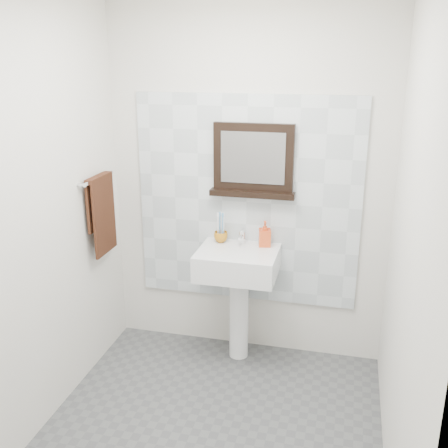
# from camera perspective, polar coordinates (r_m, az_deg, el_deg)

# --- Properties ---
(floor) EXTENTS (2.00, 2.20, 0.01)m
(floor) POSITION_cam_1_polar(r_m,az_deg,el_deg) (3.33, -1.79, -22.26)
(floor) COLOR #535557
(floor) RESTS_ON ground
(back_wall) EXTENTS (2.00, 0.01, 2.50)m
(back_wall) POSITION_cam_1_polar(r_m,az_deg,el_deg) (3.72, 2.54, 3.98)
(back_wall) COLOR silver
(back_wall) RESTS_ON ground
(front_wall) EXTENTS (2.00, 0.01, 2.50)m
(front_wall) POSITION_cam_1_polar(r_m,az_deg,el_deg) (1.76, -12.01, -13.28)
(front_wall) COLOR silver
(front_wall) RESTS_ON ground
(left_wall) EXTENTS (0.01, 2.20, 2.50)m
(left_wall) POSITION_cam_1_polar(r_m,az_deg,el_deg) (3.11, -20.10, 0.01)
(left_wall) COLOR silver
(left_wall) RESTS_ON ground
(right_wall) EXTENTS (0.01, 2.20, 2.50)m
(right_wall) POSITION_cam_1_polar(r_m,az_deg,el_deg) (2.62, 19.54, -3.21)
(right_wall) COLOR silver
(right_wall) RESTS_ON ground
(splashback) EXTENTS (1.60, 0.02, 1.50)m
(splashback) POSITION_cam_1_polar(r_m,az_deg,el_deg) (3.74, 2.48, 2.45)
(splashback) COLOR silver
(splashback) RESTS_ON back_wall
(pedestal_sink) EXTENTS (0.55, 0.44, 0.96)m
(pedestal_sink) POSITION_cam_1_polar(r_m,az_deg,el_deg) (3.70, 1.53, -5.50)
(pedestal_sink) COLOR white
(pedestal_sink) RESTS_ON ground
(toothbrush_cup) EXTENTS (0.11, 0.11, 0.08)m
(toothbrush_cup) POSITION_cam_1_polar(r_m,az_deg,el_deg) (3.77, -0.35, -1.41)
(toothbrush_cup) COLOR #BA7515
(toothbrush_cup) RESTS_ON pedestal_sink
(toothbrushes) EXTENTS (0.05, 0.04, 0.21)m
(toothbrushes) POSITION_cam_1_polar(r_m,az_deg,el_deg) (3.74, -0.32, -0.17)
(toothbrushes) COLOR white
(toothbrushes) RESTS_ON toothbrush_cup
(soap_dispenser) EXTENTS (0.10, 0.10, 0.18)m
(soap_dispenser) POSITION_cam_1_polar(r_m,az_deg,el_deg) (3.68, 4.47, -1.06)
(soap_dispenser) COLOR red
(soap_dispenser) RESTS_ON pedestal_sink
(framed_mirror) EXTENTS (0.60, 0.11, 0.51)m
(framed_mirror) POSITION_cam_1_polar(r_m,az_deg,el_deg) (3.63, 3.21, 6.75)
(framed_mirror) COLOR black
(framed_mirror) RESTS_ON back_wall
(towel_bar) EXTENTS (0.07, 0.40, 0.03)m
(towel_bar) POSITION_cam_1_polar(r_m,az_deg,el_deg) (3.64, -13.54, 4.84)
(towel_bar) COLOR silver
(towel_bar) RESTS_ON left_wall
(hand_towel) EXTENTS (0.06, 0.30, 0.55)m
(hand_towel) POSITION_cam_1_polar(r_m,az_deg,el_deg) (3.69, -13.20, 1.66)
(hand_towel) COLOR black
(hand_towel) RESTS_ON towel_bar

